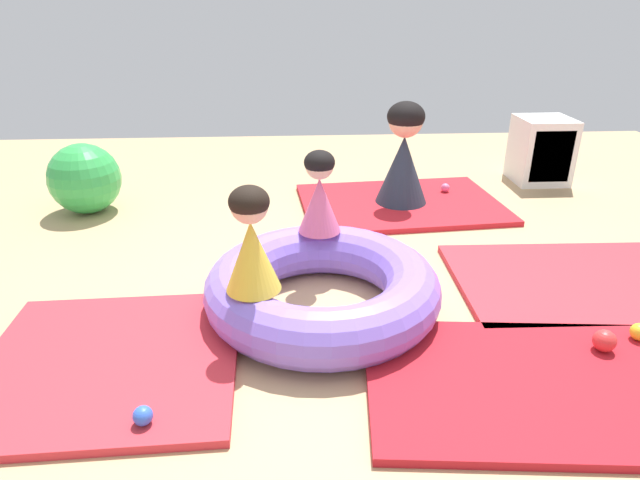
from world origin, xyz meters
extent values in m
plane|color=tan|center=(0.00, 0.00, 0.00)|extent=(8.00, 8.00, 0.00)
cube|color=#B21923|center=(0.79, -0.57, 0.02)|extent=(1.54, 1.02, 0.04)
cube|color=red|center=(1.63, 0.29, 0.02)|extent=(1.89, 1.00, 0.04)
cube|color=red|center=(-1.07, -0.30, 0.02)|extent=(1.15, 1.12, 0.04)
cube|color=red|center=(0.62, 1.61, 0.02)|extent=(1.61, 1.18, 0.04)
torus|color=#8466E0|center=(-0.09, 0.10, 0.14)|extent=(1.21, 1.21, 0.29)
cone|color=#E5608E|center=(-0.08, 0.51, 0.44)|extent=(0.34, 0.34, 0.32)
sphere|color=#DBAD89|center=(-0.08, 0.51, 0.67)|extent=(0.16, 0.16, 0.16)
ellipsoid|color=black|center=(-0.08, 0.51, 0.69)|extent=(0.17, 0.17, 0.13)
cone|color=yellow|center=(-0.42, -0.14, 0.45)|extent=(0.33, 0.33, 0.33)
sphere|color=#DBAD89|center=(-0.42, -0.14, 0.69)|extent=(0.17, 0.17, 0.17)
ellipsoid|color=black|center=(-0.42, -0.14, 0.71)|extent=(0.18, 0.18, 0.14)
cone|color=#232D3D|center=(0.62, 1.61, 0.30)|extent=(0.54, 0.54, 0.52)
sphere|color=#DBAD89|center=(0.62, 1.61, 0.68)|extent=(0.26, 0.26, 0.26)
ellipsoid|color=black|center=(0.62, 1.61, 0.70)|extent=(0.28, 0.28, 0.22)
sphere|color=yellow|center=(1.37, -0.30, 0.08)|extent=(0.08, 0.08, 0.08)
sphere|color=red|center=(1.16, -0.37, 0.09)|extent=(0.10, 0.10, 0.10)
sphere|color=blue|center=(-0.82, -0.72, 0.08)|extent=(0.08, 0.08, 0.08)
sphere|color=pink|center=(1.03, 1.82, 0.08)|extent=(0.07, 0.07, 0.07)
sphere|color=green|center=(-1.78, 1.64, 0.26)|extent=(0.53, 0.53, 0.53)
cube|color=white|center=(1.96, 2.17, 0.28)|extent=(0.44, 0.44, 0.56)
cube|color=#2D2D33|center=(1.96, 2.05, 0.28)|extent=(0.34, 0.20, 0.44)
camera|label=1|loc=(-0.25, -2.33, 1.52)|focal=30.42mm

